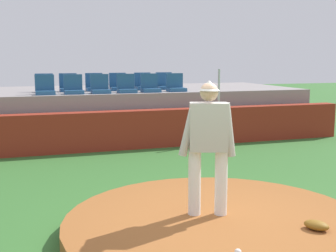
{
  "coord_description": "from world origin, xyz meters",
  "views": [
    {
      "loc": [
        -2.28,
        -4.91,
        2.24
      ],
      "look_at": [
        0.0,
        2.02,
        1.13
      ],
      "focal_mm": 47.1,
      "sensor_mm": 36.0,
      "label": 1
    }
  ],
  "objects": [
    {
      "name": "brick_barrier",
      "position": [
        0.0,
        5.78,
        0.48
      ],
      "size": [
        12.54,
        0.4,
        0.96
      ],
      "primitive_type": "cube",
      "color": "maroon",
      "rests_on": "ground_plane"
    },
    {
      "name": "stadium_chair_1",
      "position": [
        -1.04,
        6.73,
        1.5
      ],
      "size": [
        0.48,
        0.44,
        0.5
      ],
      "rotation": [
        0.0,
        0.0,
        3.14
      ],
      "color": "#23517E",
      "rests_on": "bleacher_platform"
    },
    {
      "name": "fence_post_right",
      "position": [
        2.66,
        5.78,
        1.47
      ],
      "size": [
        0.06,
        0.06,
        1.02
      ],
      "primitive_type": "cylinder",
      "color": "silver",
      "rests_on": "brick_barrier"
    },
    {
      "name": "fielding_glove",
      "position": [
        0.96,
        -0.71,
        0.28
      ],
      "size": [
        0.33,
        0.36,
        0.11
      ],
      "primitive_type": "ellipsoid",
      "rotation": [
        0.0,
        0.0,
        2.14
      ],
      "color": "brown",
      "rests_on": "pitchers_mound"
    },
    {
      "name": "stadium_chair_8",
      "position": [
        -0.35,
        7.63,
        1.5
      ],
      "size": [
        0.48,
        0.44,
        0.5
      ],
      "rotation": [
        0.0,
        0.0,
        3.14
      ],
      "color": "#23517E",
      "rests_on": "bleacher_platform"
    },
    {
      "name": "ground_plane",
      "position": [
        0.0,
        0.0,
        0.0
      ],
      "size": [
        60.0,
        60.0,
        0.0
      ],
      "primitive_type": "plane",
      "color": "#33682B"
    },
    {
      "name": "stadium_chair_6",
      "position": [
        -1.72,
        7.61,
        1.5
      ],
      "size": [
        0.48,
        0.44,
        0.5
      ],
      "rotation": [
        0.0,
        0.0,
        3.14
      ],
      "color": "#23517E",
      "rests_on": "bleacher_platform"
    },
    {
      "name": "stadium_chair_9",
      "position": [
        0.33,
        7.61,
        1.5
      ],
      "size": [
        0.48,
        0.44,
        0.5
      ],
      "rotation": [
        0.0,
        0.0,
        3.14
      ],
      "color": "#23517E",
      "rests_on": "bleacher_platform"
    },
    {
      "name": "pitcher",
      "position": [
        -0.06,
        0.18,
        1.24
      ],
      "size": [
        0.73,
        0.4,
        1.75
      ],
      "rotation": [
        0.0,
        0.0,
        -0.33
      ],
      "color": "white",
      "rests_on": "pitchers_mound"
    },
    {
      "name": "stadium_chair_10",
      "position": [
        1.08,
        7.63,
        1.5
      ],
      "size": [
        0.48,
        0.44,
        0.5
      ],
      "rotation": [
        0.0,
        0.0,
        3.14
      ],
      "color": "#23517E",
      "rests_on": "bleacher_platform"
    },
    {
      "name": "stadium_chair_3",
      "position": [
        0.36,
        6.71,
        1.5
      ],
      "size": [
        0.48,
        0.44,
        0.5
      ],
      "rotation": [
        0.0,
        0.0,
        3.14
      ],
      "color": "#23517E",
      "rests_on": "bleacher_platform"
    },
    {
      "name": "stadium_chair_5",
      "position": [
        1.78,
        6.75,
        1.5
      ],
      "size": [
        0.48,
        0.44,
        0.5
      ],
      "rotation": [
        0.0,
        0.0,
        3.14
      ],
      "color": "#23517E",
      "rests_on": "bleacher_platform"
    },
    {
      "name": "baseball",
      "position": [
        -0.25,
        -1.05,
        0.26
      ],
      "size": [
        0.07,
        0.07,
        0.07
      ],
      "primitive_type": "sphere",
      "color": "white",
      "rests_on": "pitchers_mound"
    },
    {
      "name": "stadium_chair_0",
      "position": [
        -1.75,
        6.74,
        1.5
      ],
      "size": [
        0.48,
        0.44,
        0.5
      ],
      "rotation": [
        0.0,
        0.0,
        3.14
      ],
      "color": "#23517E",
      "rests_on": "bleacher_platform"
    },
    {
      "name": "stadium_chair_11",
      "position": [
        1.75,
        7.64,
        1.5
      ],
      "size": [
        0.48,
        0.44,
        0.5
      ],
      "rotation": [
        0.0,
        0.0,
        3.14
      ],
      "color": "#23517E",
      "rests_on": "bleacher_platform"
    },
    {
      "name": "stadium_chair_4",
      "position": [
        1.02,
        6.72,
        1.5
      ],
      "size": [
        0.48,
        0.44,
        0.5
      ],
      "rotation": [
        0.0,
        0.0,
        3.14
      ],
      "color": "#23517E",
      "rests_on": "bleacher_platform"
    },
    {
      "name": "stadium_chair_2",
      "position": [
        -0.35,
        6.71,
        1.5
      ],
      "size": [
        0.48,
        0.44,
        0.5
      ],
      "rotation": [
        0.0,
        0.0,
        3.14
      ],
      "color": "#23517E",
      "rests_on": "bleacher_platform"
    },
    {
      "name": "stadium_chair_7",
      "position": [
        -1.08,
        7.64,
        1.5
      ],
      "size": [
        0.48,
        0.44,
        0.5
      ],
      "rotation": [
        0.0,
        0.0,
        3.14
      ],
      "color": "#23517E",
      "rests_on": "bleacher_platform"
    },
    {
      "name": "pitchers_mound",
      "position": [
        0.0,
        0.0,
        0.11
      ],
      "size": [
        3.93,
        3.93,
        0.23
      ],
      "primitive_type": "cylinder",
      "color": "#955628",
      "rests_on": "ground_plane"
    },
    {
      "name": "bleacher_platform",
      "position": [
        0.0,
        8.3,
        0.67
      ],
      "size": [
        11.64,
        4.19,
        1.34
      ],
      "primitive_type": "cube",
      "color": "gray",
      "rests_on": "ground_plane"
    }
  ]
}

